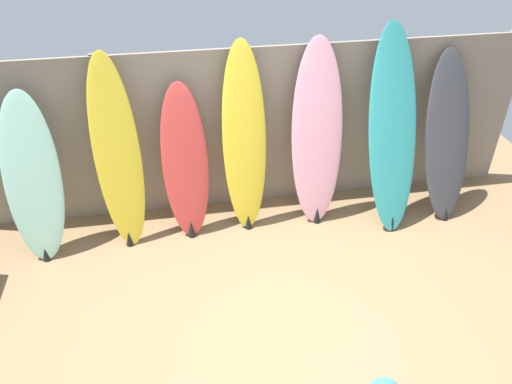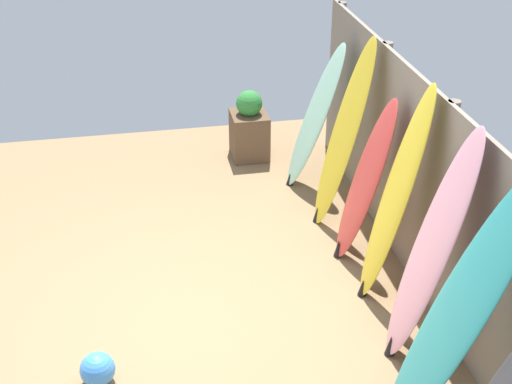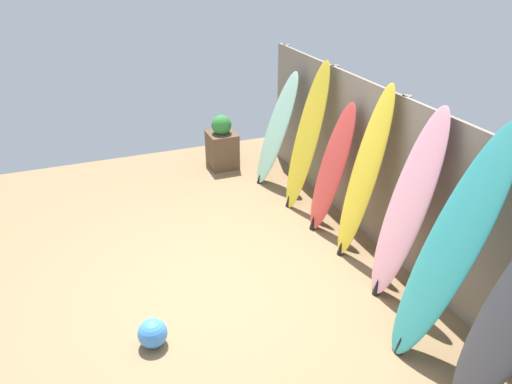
{
  "view_description": "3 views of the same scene",
  "coord_description": "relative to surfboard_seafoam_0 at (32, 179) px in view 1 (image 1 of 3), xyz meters",
  "views": [
    {
      "loc": [
        -0.72,
        -2.7,
        3.37
      ],
      "look_at": [
        -0.14,
        0.59,
        1.08
      ],
      "focal_mm": 35.0,
      "sensor_mm": 36.0,
      "label": 1
    },
    {
      "loc": [
        4.6,
        -0.37,
        3.84
      ],
      "look_at": [
        -0.3,
        0.58,
        1.0
      ],
      "focal_mm": 50.0,
      "sensor_mm": 36.0,
      "label": 2
    },
    {
      "loc": [
        3.97,
        -1.15,
        3.19
      ],
      "look_at": [
        -0.27,
        0.52,
        0.88
      ],
      "focal_mm": 35.0,
      "sensor_mm": 36.0,
      "label": 3
    }
  ],
  "objects": [
    {
      "name": "fence_back",
      "position": [
        2.13,
        0.44,
        0.11
      ],
      "size": [
        6.08,
        0.11,
        1.8
      ],
      "color": "gray",
      "rests_on": "ground"
    },
    {
      "name": "surfboard_red_2",
      "position": [
        1.45,
        0.07,
        -0.02
      ],
      "size": [
        0.47,
        0.5,
        1.57
      ],
      "color": "#D13D38",
      "rests_on": "ground"
    },
    {
      "name": "surfboard_teal_5",
      "position": [
        3.56,
        -0.05,
        0.21
      ],
      "size": [
        0.53,
        0.84,
        2.03
      ],
      "color": "teal",
      "rests_on": "ground"
    },
    {
      "name": "surfboard_charcoal_6",
      "position": [
        4.21,
        -0.0,
        0.06
      ],
      "size": [
        0.53,
        0.78,
        1.73
      ],
      "color": "#38383D",
      "rests_on": "ground"
    },
    {
      "name": "surfboard_pink_4",
      "position": [
        2.81,
        0.1,
        0.16
      ],
      "size": [
        0.57,
        0.57,
        1.92
      ],
      "color": "pink",
      "rests_on": "ground"
    },
    {
      "name": "surfboard_yellow_3",
      "position": [
        2.06,
        0.11,
        0.16
      ],
      "size": [
        0.46,
        0.51,
        1.94
      ],
      "color": "yellow",
      "rests_on": "ground"
    },
    {
      "name": "surfboard_yellow_1",
      "position": [
        0.81,
        0.06,
        0.14
      ],
      "size": [
        0.51,
        0.59,
        1.9
      ],
      "color": "yellow",
      "rests_on": "ground"
    },
    {
      "name": "surfboard_seafoam_0",
      "position": [
        0.0,
        0.0,
        0.0
      ],
      "size": [
        0.54,
        0.62,
        1.6
      ],
      "color": "#9ED6BC",
      "rests_on": "ground"
    },
    {
      "name": "ground",
      "position": [
        2.13,
        -1.57,
        -0.79
      ],
      "size": [
        7.68,
        7.68,
        0.0
      ],
      "primitive_type": "plane",
      "color": "#8E704C"
    }
  ]
}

